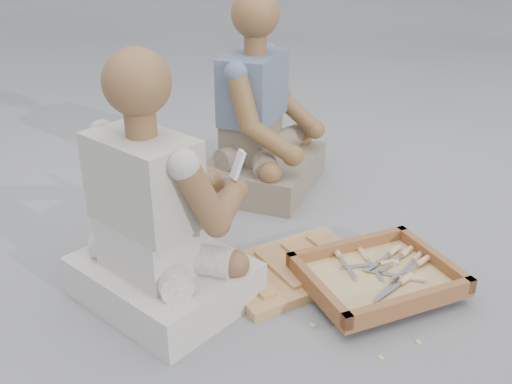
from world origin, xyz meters
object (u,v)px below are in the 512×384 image
companion (261,125)px  tool_tray (377,276)px  carved_panel (294,269)px  craftsman (158,222)px

companion → tool_tray: bearing=44.9°
companion → carved_panel: bearing=29.3°
carved_panel → companion: bearing=70.0°
carved_panel → companion: (0.28, 0.76, 0.29)m
carved_panel → craftsman: 0.56m
craftsman → companion: bearing=110.9°
tool_tray → companion: companion is taller
tool_tray → carved_panel: bearing=130.2°
tool_tray → craftsman: 0.79m
tool_tray → companion: 1.03m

